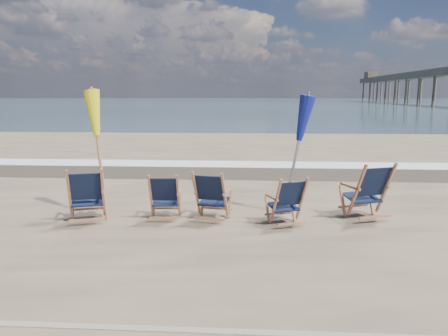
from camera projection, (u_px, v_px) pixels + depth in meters
The scene contains 10 objects.
ocean at pixel (251, 102), 132.43m from camera, with size 400.00×400.00×0.00m, color #3B5562.
surf_foam at pixel (236, 164), 14.67m from camera, with size 200.00×1.40×0.01m, color silver.
wet_sand_strip at pixel (234, 172), 13.19m from camera, with size 200.00×2.60×0.00m, color #42362A.
beach_chair_0 at pixel (103, 195), 7.92m from camera, with size 0.66×0.75×1.04m, color black, non-canonical shape.
beach_chair_1 at pixel (178, 197), 8.03m from camera, with size 0.58×0.65×0.91m, color black, non-canonical shape.
beach_chair_2 at pixel (225, 197), 7.89m from camera, with size 0.62×0.70×0.97m, color black, non-canonical shape.
beach_chair_3 at pixel (302, 201), 7.75m from camera, with size 0.58×0.65×0.91m, color black, non-canonical shape.
beach_chair_4 at pixel (386, 190), 8.10m from camera, with size 0.72×0.81×1.12m, color black, non-canonical shape.
umbrella_yellow at pixel (98, 119), 8.03m from camera, with size 0.30×0.30×2.42m.
umbrella_blue at pixel (296, 123), 8.23m from camera, with size 0.30×0.30×2.31m.
Camera 1 is at (0.55, -6.18, 2.33)m, focal length 35.00 mm.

